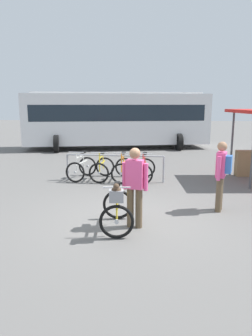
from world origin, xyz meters
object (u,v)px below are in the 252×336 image
at_px(racked_bike_yellow, 102,169).
at_px(racked_bike_white, 82,168).
at_px(racked_bike_red, 144,170).
at_px(person_with_featured_bike, 135,184).
at_px(featured_bicycle, 117,207).
at_px(bus_distant, 117,117).
at_px(pedestrian_with_backpack, 222,172).
at_px(racked_bike_orange, 123,169).

bearing_deg(racked_bike_yellow, racked_bike_white, 177.44).
bearing_deg(racked_bike_red, person_with_featured_bike, -91.44).
bearing_deg(racked_bike_white, featured_bicycle, -68.47).
bearing_deg(bus_distant, racked_bike_yellow, -87.48).
xyz_separation_m(racked_bike_white, bus_distant, (0.37, 7.46, 1.37)).
height_order(racked_bike_yellow, pedestrian_with_backpack, pedestrian_with_backpack).
xyz_separation_m(racked_bike_orange, person_with_featured_bike, (0.60, -3.95, 0.54)).
bearing_deg(racked_bike_white, racked_bike_yellow, -2.56).
bearing_deg(racked_bike_yellow, person_with_featured_bike, -71.93).
relative_size(person_with_featured_bike, pedestrian_with_backpack, 1.00).
bearing_deg(racked_bike_white, person_with_featured_bike, -63.54).
xyz_separation_m(racked_bike_white, featured_bicycle, (1.67, -4.22, 0.12)).
xyz_separation_m(racked_bike_yellow, pedestrian_with_backpack, (3.25, -2.84, 0.57)).
bearing_deg(pedestrian_with_backpack, bus_distant, 109.10).
height_order(featured_bicycle, person_with_featured_bike, person_with_featured_bike).
height_order(racked_bike_red, bus_distant, bus_distant).
distance_m(racked_bike_red, person_with_featured_bike, 3.96).
bearing_deg(featured_bicycle, person_with_featured_bike, 31.48).
distance_m(featured_bicycle, pedestrian_with_backpack, 2.69).
height_order(racked_bike_white, racked_bike_red, same).
distance_m(featured_bicycle, bus_distant, 11.82).
height_order(racked_bike_white, person_with_featured_bike, person_with_featured_bike).
xyz_separation_m(racked_bike_orange, featured_bicycle, (0.27, -4.16, 0.12)).
xyz_separation_m(racked_bike_red, bus_distant, (-1.73, 7.55, 1.37)).
relative_size(racked_bike_yellow, person_with_featured_bike, 0.68).
relative_size(racked_bike_red, person_with_featured_bike, 0.71).
bearing_deg(racked_bike_orange, person_with_featured_bike, -81.36).
xyz_separation_m(racked_bike_yellow, featured_bicycle, (0.97, -4.19, 0.12)).
distance_m(racked_bike_white, pedestrian_with_backpack, 4.91).
xyz_separation_m(racked_bike_orange, racked_bike_red, (0.70, -0.03, 0.00)).
height_order(racked_bike_yellow, person_with_featured_bike, person_with_featured_bike).
xyz_separation_m(featured_bicycle, pedestrian_with_backpack, (2.28, 1.35, 0.45)).
relative_size(racked_bike_white, racked_bike_yellow, 1.09).
relative_size(person_with_featured_bike, bus_distant, 0.16).
xyz_separation_m(racked_bike_white, racked_bike_yellow, (0.70, -0.03, 0.00)).
xyz_separation_m(person_with_featured_bike, bus_distant, (-1.63, 11.47, 0.83)).
distance_m(racked_bike_yellow, person_with_featured_bike, 4.23).
bearing_deg(person_with_featured_bike, bus_distant, 98.09).
height_order(racked_bike_yellow, racked_bike_red, same).
bearing_deg(racked_bike_white, racked_bike_orange, -2.56).
distance_m(racked_bike_white, racked_bike_yellow, 0.70).
bearing_deg(racked_bike_white, racked_bike_red, -2.56).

